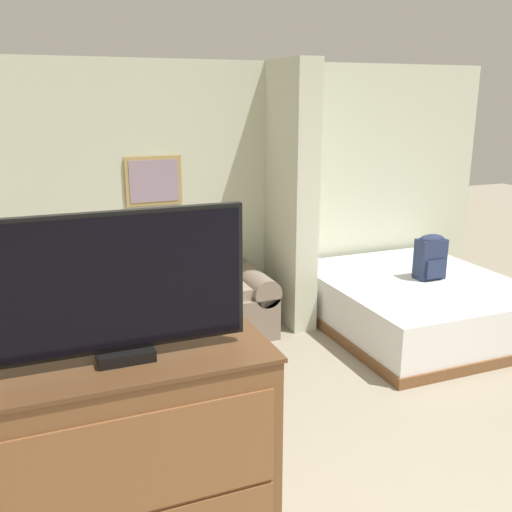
% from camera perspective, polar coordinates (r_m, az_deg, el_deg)
% --- Properties ---
extents(wall_back, '(6.31, 0.16, 2.60)m').
position_cam_1_polar(wall_back, '(5.93, -3.32, 6.30)').
color(wall_back, beige).
rests_on(wall_back, ground_plane).
extents(wall_partition_pillar, '(0.24, 0.80, 2.60)m').
position_cam_1_polar(wall_partition_pillar, '(5.71, 3.47, 5.99)').
color(wall_partition_pillar, beige).
rests_on(wall_partition_pillar, ground_plane).
extents(couch, '(1.98, 0.84, 0.86)m').
position_cam_1_polar(couch, '(5.54, -8.75, -5.03)').
color(couch, gray).
rests_on(couch, ground_plane).
extents(coffee_table, '(0.78, 0.41, 0.42)m').
position_cam_1_polar(coffee_table, '(4.63, -6.81, -8.52)').
color(coffee_table, brown).
rests_on(coffee_table, ground_plane).
extents(side_table, '(0.48, 0.48, 0.58)m').
position_cam_1_polar(side_table, '(5.34, -21.43, -4.78)').
color(side_table, brown).
rests_on(side_table, ground_plane).
extents(table_lamp, '(0.32, 0.32, 0.49)m').
position_cam_1_polar(table_lamp, '(5.21, -21.89, -0.32)').
color(table_lamp, tan).
rests_on(table_lamp, side_table).
extents(tv_dresser, '(1.31, 0.51, 1.16)m').
position_cam_1_polar(tv_dresser, '(2.86, -12.14, -20.60)').
color(tv_dresser, brown).
rests_on(tv_dresser, ground_plane).
extents(tv, '(1.07, 0.16, 0.65)m').
position_cam_1_polar(tv, '(2.44, -13.36, -2.99)').
color(tv, black).
rests_on(tv, tv_dresser).
extents(bed, '(1.81, 2.08, 0.52)m').
position_cam_1_polar(bed, '(5.96, 15.46, -4.48)').
color(bed, brown).
rests_on(bed, ground_plane).
extents(backpack, '(0.28, 0.20, 0.45)m').
position_cam_1_polar(backpack, '(5.85, 17.06, -0.00)').
color(backpack, '#232D4C').
rests_on(backpack, bed).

